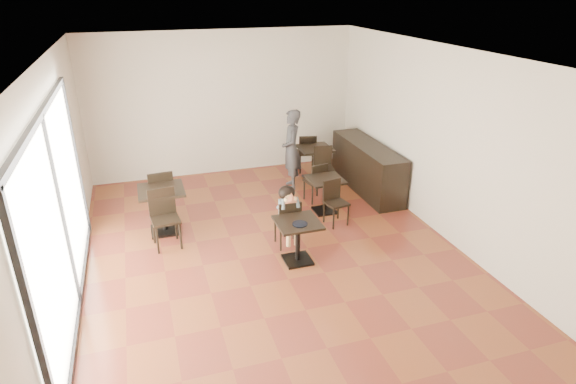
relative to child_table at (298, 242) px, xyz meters
name	(u,v)px	position (x,y,z in m)	size (l,w,h in m)	color
floor	(274,254)	(-0.30, 0.33, -0.35)	(6.00, 8.00, 0.01)	brown
ceiling	(271,54)	(-0.30, 0.33, 2.85)	(6.00, 8.00, 0.01)	silver
wall_back	(224,104)	(-0.30, 4.33, 1.25)	(6.00, 0.01, 3.20)	beige
wall_front	(412,329)	(-0.30, -3.67, 1.25)	(6.00, 0.01, 3.20)	beige
wall_left	(58,186)	(-3.30, 0.33, 1.25)	(0.01, 8.00, 3.20)	beige
wall_right	(443,144)	(2.70, 0.33, 1.25)	(0.01, 8.00, 3.20)	beige
storefront_window	(59,215)	(-3.27, -0.17, 1.05)	(0.04, 4.50, 2.60)	white
child_table	(298,242)	(0.00, 0.00, 0.00)	(0.67, 0.67, 0.71)	black
child_chair	(287,222)	(0.00, 0.55, 0.07)	(0.38, 0.38, 0.85)	black
child	(287,216)	(0.00, 0.55, 0.18)	(0.38, 0.54, 1.07)	slate
plate	(300,224)	(0.00, -0.10, 0.36)	(0.24, 0.24, 0.01)	black
pizza_slice	(291,199)	(0.00, 0.36, 0.57)	(0.25, 0.19, 0.06)	#EFCD7C
adult_patron	(291,150)	(0.84, 2.91, 0.50)	(0.62, 0.41, 1.71)	#3A3B3F
cafe_table_mid	(325,195)	(1.09, 1.56, -0.01)	(0.65, 0.65, 0.69)	black
cafe_table_left	(163,210)	(-1.94, 1.67, 0.06)	(0.78, 0.78, 0.82)	black
cafe_table_back	(315,163)	(1.49, 3.21, 0.02)	(0.71, 0.71, 0.75)	black
chair_mid_a	(315,181)	(1.09, 2.11, 0.06)	(0.37, 0.37, 0.83)	black
chair_mid_b	(336,203)	(1.09, 1.01, 0.06)	(0.37, 0.37, 0.83)	black
chair_left_a	(161,194)	(-1.94, 2.22, 0.14)	(0.45, 0.45, 0.99)	black
chair_left_b	(165,220)	(-1.94, 1.12, 0.14)	(0.45, 0.45, 0.99)	black
chair_back_a	(307,153)	(1.49, 3.76, 0.10)	(0.40, 0.40, 0.90)	black
chair_back_b	(324,168)	(1.49, 2.66, 0.10)	(0.40, 0.40, 0.90)	black
service_counter	(367,167)	(2.35, 2.33, 0.15)	(0.60, 2.40, 1.00)	black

